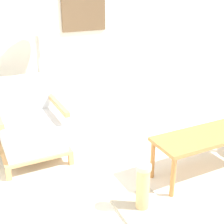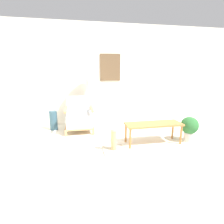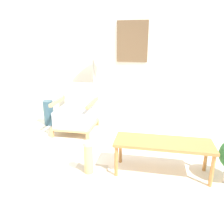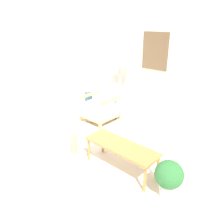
% 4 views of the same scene
% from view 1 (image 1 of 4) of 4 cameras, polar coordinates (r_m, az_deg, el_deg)
% --- Properties ---
extents(wall_back, '(8.00, 0.09, 2.70)m').
position_cam_1_polar(wall_back, '(3.95, -7.39, 16.75)').
color(wall_back, silver).
rests_on(wall_back, ground_plane).
extents(armchair, '(0.68, 0.69, 0.83)m').
position_cam_1_polar(armchair, '(3.40, -14.70, -2.92)').
color(armchair, tan).
rests_on(armchair, ground_plane).
extents(floor_lamp, '(0.49, 0.49, 1.58)m').
position_cam_1_polar(floor_lamp, '(3.50, -13.87, 15.80)').
color(floor_lamp, '#B7B2A8').
rests_on(floor_lamp, ground_plane).
extents(coffee_table, '(1.15, 0.40, 0.43)m').
position_cam_1_polar(coffee_table, '(3.13, 17.45, -4.59)').
color(coffee_table, '#B2753D').
rests_on(coffee_table, ground_plane).
extents(scratching_post, '(0.40, 0.40, 0.44)m').
position_cam_1_polar(scratching_post, '(2.66, 5.57, -15.16)').
color(scratching_post, '#B2A893').
rests_on(scratching_post, ground_plane).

